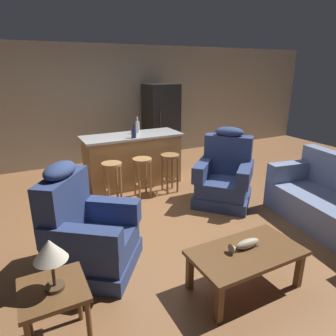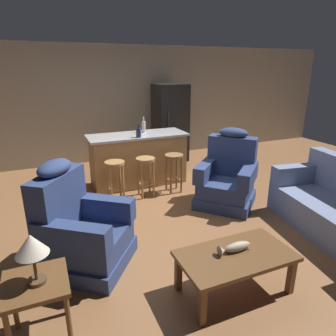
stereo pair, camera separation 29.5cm
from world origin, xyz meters
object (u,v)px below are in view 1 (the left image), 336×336
object	(u,v)px
coffee_table	(246,256)
bar_stool_left	(112,175)
bottle_tall_green	(134,133)
recliner_near_island	(224,177)
bar_stool_right	(170,166)
recliner_near_lamp	(86,233)
bottle_short_amber	(138,127)
refrigerator	(161,123)
end_table	(54,299)
bar_stool_middle	(142,170)
fish_figurine	(245,245)
kitchen_island	(133,160)
table_lamp	(50,252)

from	to	relation	value
coffee_table	bar_stool_left	distance (m)	2.59
bottle_tall_green	recliner_near_island	bearing A→B (deg)	-46.38
bar_stool_right	recliner_near_lamp	bearing A→B (deg)	-140.14
bottle_short_amber	bar_stool_right	bearing A→B (deg)	-69.55
recliner_near_island	refrigerator	world-z (taller)	refrigerator
bar_stool_left	end_table	bearing A→B (deg)	-116.52
bar_stool_middle	fish_figurine	bearing A→B (deg)	-89.20
kitchen_island	bar_stool_right	distance (m)	0.77
kitchen_island	bar_stool_right	size ratio (longest dim) A/B	2.65
coffee_table	bar_stool_right	world-z (taller)	bar_stool_right
bar_stool_left	bar_stool_right	size ratio (longest dim) A/B	1.00
bottle_tall_green	bottle_short_amber	distance (m)	0.44
bar_stool_right	bottle_short_amber	size ratio (longest dim) A/B	2.32
table_lamp	bar_stool_middle	world-z (taller)	table_lamp
table_lamp	refrigerator	xyz separation A→B (m)	(2.94, 4.24, 0.01)
recliner_near_island	refrigerator	distance (m)	2.65
bottle_short_amber	recliner_near_lamp	bearing A→B (deg)	-123.84
recliner_near_island	kitchen_island	distance (m)	1.75
bar_stool_left	bottle_tall_green	size ratio (longest dim) A/B	3.01
kitchen_island	bar_stool_right	bearing A→B (deg)	-54.51
refrigerator	bar_stool_middle	bearing A→B (deg)	-124.28
end_table	table_lamp	xyz separation A→B (m)	(0.02, -0.01, 0.41)
fish_figurine	bottle_short_amber	xyz separation A→B (m)	(0.20, 3.25, 0.60)
fish_figurine	bar_stool_middle	distance (m)	2.49
coffee_table	table_lamp	size ratio (longest dim) A/B	2.68
bar_stool_left	bar_stool_middle	distance (m)	0.52
recliner_near_lamp	table_lamp	bearing A→B (deg)	-78.16
coffee_table	bottle_tall_green	distance (m)	2.99
coffee_table	bottle_tall_green	world-z (taller)	bottle_tall_green
recliner_near_lamp	bottle_short_amber	distance (m)	2.79
fish_figurine	bar_stool_right	bearing A→B (deg)	78.98
table_lamp	bottle_tall_green	xyz separation A→B (m)	(1.71, 2.79, 0.17)
recliner_near_island	end_table	bearing A→B (deg)	-12.84
refrigerator	table_lamp	bearing A→B (deg)	-124.79
bar_stool_right	refrigerator	world-z (taller)	refrigerator
bar_stool_left	refrigerator	world-z (taller)	refrigerator
bar_stool_right	refrigerator	bearing A→B (deg)	68.33
fish_figurine	bottle_tall_green	xyz separation A→B (m)	(-0.02, 2.87, 0.57)
bar_stool_middle	bar_stool_right	world-z (taller)	same
table_lamp	coffee_table	bearing A→B (deg)	-4.11
recliner_near_island	bar_stool_middle	xyz separation A→B (m)	(-1.11, 0.77, 0.05)
bar_stool_right	bottle_tall_green	size ratio (longest dim) A/B	3.01
table_lamp	bottle_tall_green	world-z (taller)	bottle_tall_green
coffee_table	bottle_short_amber	size ratio (longest dim) A/B	3.75
table_lamp	bar_stool_left	size ratio (longest dim) A/B	0.60
bottle_tall_green	kitchen_island	bearing A→B (deg)	77.37
fish_figurine	recliner_near_island	xyz separation A→B (m)	(1.08, 1.72, -0.04)
bottle_tall_green	bottle_short_amber	bearing A→B (deg)	59.45
end_table	bar_stool_middle	world-z (taller)	bar_stool_middle
table_lamp	bottle_short_amber	xyz separation A→B (m)	(1.93, 3.17, 0.19)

